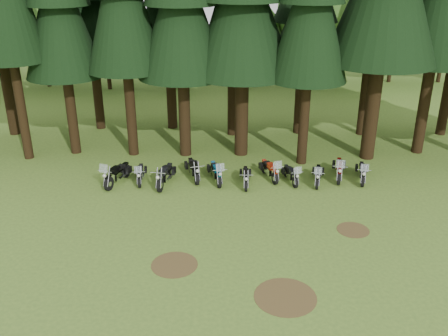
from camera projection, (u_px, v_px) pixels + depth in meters
The scene contains 22 objects.
ground at pixel (249, 237), 20.95m from camera, with size 120.00×120.00×0.00m, color #496C26.
pine_back_4 at pixel (306, 2), 29.89m from camera, with size 4.94×4.94×13.78m.
decid_1 at pixel (43, 19), 42.08m from camera, with size 7.91×7.69×9.88m.
decid_2 at pixel (108, 31), 41.59m from camera, with size 6.72×6.53×8.40m.
decid_3 at pixel (177, 36), 42.16m from camera, with size 6.12×5.95×7.65m.
decid_4 at pixel (250, 35), 43.39m from camera, with size 5.93×5.76×7.41m.
decid_5 at pixel (330, 14), 42.18m from camera, with size 8.45×8.21×10.56m.
decid_6 at pixel (400, 24), 43.86m from camera, with size 7.06×6.86×8.82m.
dirt_patch_0 at pixel (174, 265), 19.08m from camera, with size 1.80×1.80×0.01m, color #4C3D1E.
dirt_patch_1 at pixel (353, 230), 21.47m from camera, with size 1.40×1.40×0.01m, color #4C3D1E.
dirt_patch_2 at pixel (285, 297), 17.29m from camera, with size 2.20×2.20×0.01m, color #4C3D1E.
motorcycle_0 at pixel (117, 175), 25.58m from camera, with size 1.14×2.38×1.54m.
motorcycle_1 at pixel (140, 174), 25.83m from camera, with size 0.43×2.04×1.28m.
motorcycle_2 at pixel (165, 176), 25.47m from camera, with size 0.63×2.37×0.97m.
motorcycle_3 at pixel (194, 170), 26.21m from camera, with size 0.69×2.29×0.94m.
motorcycle_4 at pixel (216, 173), 25.85m from camera, with size 0.73×2.30×1.45m.
motorcycle_5 at pixel (246, 177), 25.47m from camera, with size 0.30×2.04×0.83m.
motorcycle_6 at pixel (270, 170), 26.19m from camera, with size 0.88×2.20×1.40m.
motorcycle_7 at pixel (291, 175), 25.77m from camera, with size 0.65×1.99×1.25m.
motorcycle_8 at pixel (318, 176), 25.65m from camera, with size 0.70×2.08×1.31m.
motorcycle_9 at pixel (339, 170), 26.20m from camera, with size 0.78×2.36×1.49m.
motorcycle_10 at pixel (362, 173), 25.94m from camera, with size 0.70×2.15×1.35m.
Camera 1 is at (-1.33, -18.06, 10.98)m, focal length 40.00 mm.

